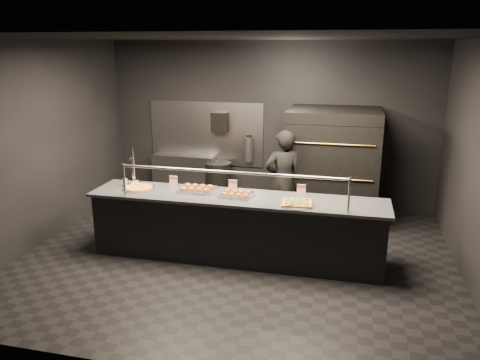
{
  "coord_description": "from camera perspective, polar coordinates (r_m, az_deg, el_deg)",
  "views": [
    {
      "loc": [
        1.47,
        -5.9,
        2.89
      ],
      "look_at": [
        0.01,
        0.2,
        1.1
      ],
      "focal_mm": 35.0,
      "sensor_mm": 36.0,
      "label": 1
    }
  ],
  "objects": [
    {
      "name": "service_counter",
      "position": [
        6.55,
        -0.48,
        -5.8
      ],
      "size": [
        4.1,
        0.78,
        1.37
      ],
      "color": "black",
      "rests_on": "ground"
    },
    {
      "name": "round_pizza",
      "position": [
        6.88,
        -12.27,
        -0.94
      ],
      "size": [
        0.47,
        0.47,
        0.03
      ],
      "color": "silver",
      "rests_on": "service_counter"
    },
    {
      "name": "fire_extinguisher",
      "position": [
        8.69,
        1.08,
        3.79
      ],
      "size": [
        0.14,
        0.14,
        0.51
      ],
      "color": "#B2B2B7",
      "rests_on": "room"
    },
    {
      "name": "worker",
      "position": [
        7.47,
        5.25,
        -0.16
      ],
      "size": [
        0.72,
        0.61,
        1.65
      ],
      "primitive_type": "imported",
      "rotation": [
        0.0,
        0.0,
        3.58
      ],
      "color": "black",
      "rests_on": "ground"
    },
    {
      "name": "slider_tray_b",
      "position": [
        6.4,
        -0.45,
        -1.74
      ],
      "size": [
        0.5,
        0.42,
        0.07
      ],
      "color": "silver",
      "rests_on": "service_counter"
    },
    {
      "name": "pizza_oven",
      "position": [
        8.04,
        11.16,
        1.8
      ],
      "size": [
        1.5,
        1.23,
        1.91
      ],
      "color": "black",
      "rests_on": "ground"
    },
    {
      "name": "beer_tap",
      "position": [
        7.05,
        -12.84,
        0.73
      ],
      "size": [
        0.15,
        0.22,
        0.59
      ],
      "color": "silver",
      "rests_on": "service_counter"
    },
    {
      "name": "prep_shelf",
      "position": [
        9.11,
        -6.75,
        0.3
      ],
      "size": [
        1.2,
        0.35,
        0.9
      ],
      "primitive_type": "cube",
      "color": "#99999E",
      "rests_on": "ground"
    },
    {
      "name": "trash_bin",
      "position": [
        8.81,
        -2.64,
        -0.43
      ],
      "size": [
        0.49,
        0.49,
        0.81
      ],
      "primitive_type": "cylinder",
      "color": "black",
      "rests_on": "ground"
    },
    {
      "name": "towel_dispenser",
      "position": [
        8.73,
        -2.47,
        7.1
      ],
      "size": [
        0.3,
        0.2,
        0.35
      ],
      "primitive_type": "cube",
      "color": "black",
      "rests_on": "room"
    },
    {
      "name": "condiment_jar",
      "position": [
        7.04,
        -13.59,
        -0.34
      ],
      "size": [
        0.16,
        0.06,
        0.11
      ],
      "color": "silver",
      "rests_on": "service_counter"
    },
    {
      "name": "tent_cards",
      "position": [
        6.65,
        -0.67,
        -0.61
      ],
      "size": [
        1.99,
        0.04,
        0.15
      ],
      "color": "white",
      "rests_on": "service_counter"
    },
    {
      "name": "room",
      "position": [
        6.29,
        -0.6,
        3.14
      ],
      "size": [
        6.04,
        6.0,
        3.0
      ],
      "color": "black",
      "rests_on": "ground"
    },
    {
      "name": "square_pizza",
      "position": [
        6.1,
        6.95,
        -2.82
      ],
      "size": [
        0.48,
        0.48,
        0.05
      ],
      "color": "silver",
      "rests_on": "service_counter"
    },
    {
      "name": "slider_tray_a",
      "position": [
        6.65,
        -5.27,
        -1.07
      ],
      "size": [
        0.52,
        0.4,
        0.08
      ],
      "color": "silver",
      "rests_on": "service_counter"
    }
  ]
}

